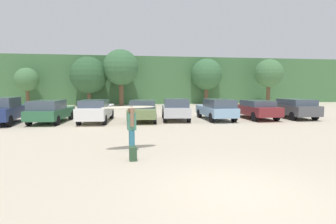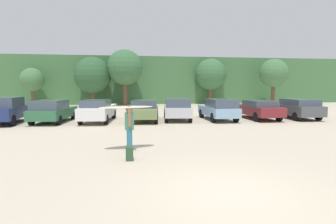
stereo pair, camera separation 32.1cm
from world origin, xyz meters
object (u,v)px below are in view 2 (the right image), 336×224
parked_car_silver (177,109)px  backpack_dropped (129,153)px  parked_car_forest_green (53,111)px  person_adult (129,126)px  parked_car_navy (6,110)px  parked_car_dark_gray (296,108)px  parked_car_white (98,110)px  parked_car_olive_green (144,110)px  parked_car_maroon (258,109)px  surfboard_cream (127,107)px  parked_car_sky_blue (219,109)px

parked_car_silver → backpack_dropped: (-3.40, -9.79, -0.58)m
parked_car_forest_green → person_adult: person_adult is taller
parked_car_navy → parked_car_dark_gray: parked_car_navy is taller
parked_car_white → parked_car_dark_gray: (14.23, -0.36, -0.00)m
parked_car_silver → parked_car_dark_gray: (8.84, -0.29, -0.02)m
backpack_dropped → parked_car_forest_green: bearing=116.2°
parked_car_dark_gray → person_adult: person_adult is taller
parked_car_white → parked_car_olive_green: (3.10, -0.12, -0.02)m
parked_car_silver → person_adult: (-3.39, -8.48, 0.15)m
parked_car_navy → backpack_dropped: (7.69, -9.82, -0.65)m
parked_car_silver → parked_car_maroon: bearing=-84.5°
person_adult → backpack_dropped: size_ratio=3.73×
parked_car_forest_green → parked_car_navy: bearing=99.1°
backpack_dropped → surfboard_cream: bearing=93.1°
person_adult → parked_car_forest_green: bearing=-63.9°
person_adult → parked_car_white: bearing=-80.3°
parked_car_sky_blue → parked_car_dark_gray: bearing=-89.3°
parked_car_dark_gray → surfboard_cream: surfboard_cream is taller
parked_car_white → parked_car_sky_blue: size_ratio=1.15×
parked_car_navy → surfboard_cream: bearing=-139.4°
parked_car_navy → surfboard_cream: parked_car_navy is taller
parked_car_white → parked_car_maroon: (11.30, -0.23, -0.04)m
parked_car_white → parked_car_navy: bearing=96.5°
parked_car_silver → parked_car_maroon: size_ratio=0.92×
backpack_dropped → parked_car_olive_green: bearing=83.5°
parked_car_silver → person_adult: person_adult is taller
parked_car_navy → parked_car_forest_green: 2.81m
parked_car_navy → surfboard_cream: 11.39m
parked_car_olive_green → person_adult: person_adult is taller
parked_car_forest_green → parked_car_dark_gray: bearing=-84.2°
parked_car_forest_green → parked_car_dark_gray: 17.13m
parked_car_maroon → parked_car_navy: bearing=87.9°
parked_car_navy → parked_car_forest_green: (2.80, 0.09, -0.10)m
parked_car_maroon → parked_car_olive_green: bearing=87.8°
parked_car_maroon → parked_car_sky_blue: bearing=93.0°
parked_car_sky_blue → person_adult: bearing=142.0°
parked_car_white → parked_car_olive_green: parked_car_white is taller
parked_car_silver → parked_car_forest_green: bearing=96.1°
parked_car_navy → parked_car_maroon: parked_car_navy is taller
parked_car_white → parked_car_maroon: bearing=-85.0°
surfboard_cream → backpack_dropped: (0.07, -1.38, -1.41)m
parked_car_navy → parked_car_sky_blue: size_ratio=0.99×
parked_car_navy → parked_car_olive_green: size_ratio=0.98×
parked_car_olive_green → parked_car_sky_blue: (5.16, -0.35, 0.04)m
parked_car_maroon → person_adult: person_adult is taller
parked_car_dark_gray → surfboard_cream: size_ratio=2.09×
surfboard_cream → parked_car_silver: bearing=-123.3°
parked_car_sky_blue → parked_car_maroon: bearing=-85.9°
parked_car_navy → person_adult: parked_car_navy is taller
parked_car_forest_green → surfboard_cream: size_ratio=2.11×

